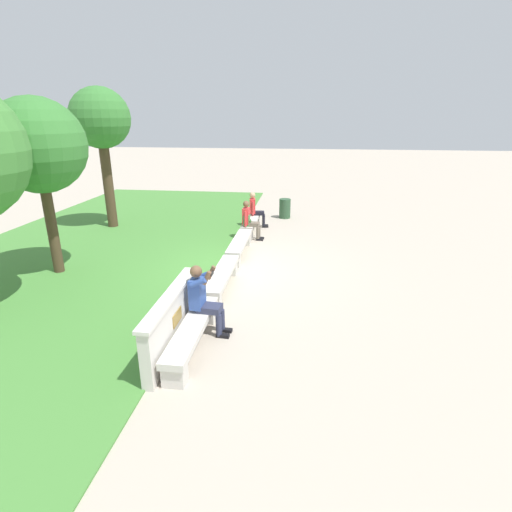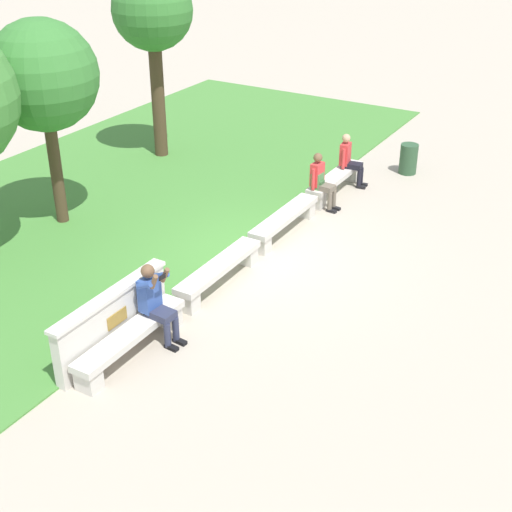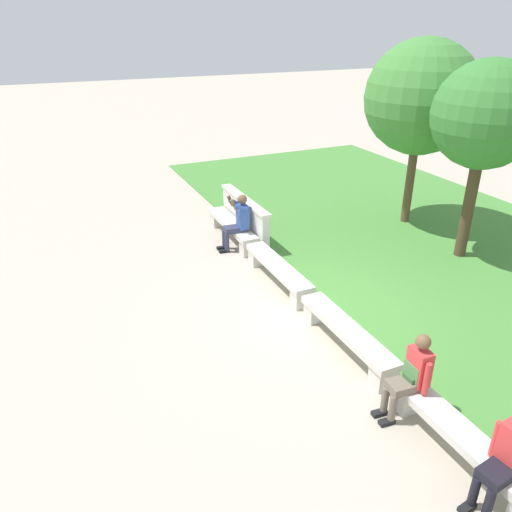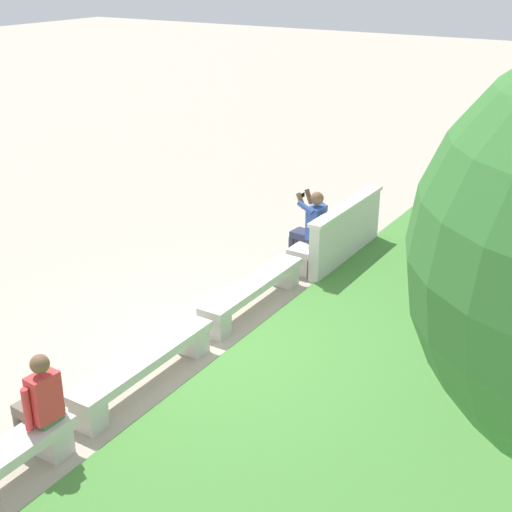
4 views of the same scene
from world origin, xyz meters
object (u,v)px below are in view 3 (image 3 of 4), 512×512
at_px(bench_mid, 347,334).
at_px(tree_right_background, 421,98).
at_px(person_photographer, 238,219).
at_px(bench_near, 278,270).
at_px(person_companion, 506,457).
at_px(backpack, 415,375).
at_px(bench_far, 462,441).
at_px(person_distant, 411,374).
at_px(bench_main, 232,228).
at_px(tree_left_background, 486,116).

distance_m(bench_mid, tree_right_background, 6.84).
bearing_deg(person_photographer, bench_near, 2.30).
relative_size(person_photographer, person_companion, 1.05).
relative_size(backpack, tree_right_background, 0.09).
distance_m(bench_near, person_photographer, 1.97).
height_order(bench_far, person_companion, person_companion).
distance_m(bench_far, person_distant, 0.99).
bearing_deg(backpack, bench_main, -179.88).
bearing_deg(bench_near, bench_mid, 0.00).
xyz_separation_m(bench_near, bench_mid, (2.48, 0.00, 0.00)).
distance_m(bench_far, tree_left_background, 6.84).
bearing_deg(bench_far, bench_main, 180.00).
relative_size(bench_main, bench_near, 1.00).
height_order(person_photographer, backpack, person_photographer).
xyz_separation_m(person_photographer, backpack, (5.97, 0.09, -0.11)).
bearing_deg(bench_far, person_photographer, -179.36).
xyz_separation_m(bench_near, tree_left_background, (0.55, 4.38, 2.82)).
bearing_deg(person_companion, tree_right_background, 147.06).
bearing_deg(tree_right_background, tree_left_background, -6.21).
bearing_deg(person_companion, bench_far, 173.89).
relative_size(person_photographer, person_distant, 1.05).
xyz_separation_m(bench_far, person_companion, (0.61, -0.07, 0.36)).
distance_m(bench_main, backpack, 6.53).
bearing_deg(person_photographer, bench_far, 0.64).
bearing_deg(person_distant, bench_near, 179.06).
bearing_deg(person_photographer, bench_main, 172.10).
bearing_deg(person_companion, person_distant, -179.98).
bearing_deg(tree_right_background, person_companion, -32.94).
relative_size(bench_near, backpack, 5.39).
relative_size(person_companion, backpack, 2.94).
bearing_deg(bench_main, backpack, 0.12).
distance_m(person_distant, backpack, 0.09).
relative_size(bench_main, tree_right_background, 0.51).
distance_m(bench_mid, tree_left_background, 5.56).
distance_m(bench_near, bench_far, 4.97).
relative_size(person_photographer, tree_right_background, 0.29).
bearing_deg(bench_main, person_photographer, -7.90).
xyz_separation_m(bench_far, tree_right_background, (-6.62, 4.62, 2.89)).
bearing_deg(tree_left_background, person_distant, -51.76).
height_order(bench_far, person_photographer, person_photographer).
height_order(bench_far, backpack, backpack).
height_order(tree_left_background, tree_right_background, tree_right_background).
xyz_separation_m(bench_far, person_distant, (-0.91, -0.07, 0.36)).
bearing_deg(bench_near, tree_right_background, 109.71).
xyz_separation_m(backpack, tree_right_background, (-5.70, 4.61, 2.57)).
relative_size(bench_mid, tree_right_background, 0.51).
relative_size(bench_mid, backpack, 5.39).
bearing_deg(person_photographer, person_distant, 0.11).
bearing_deg(tree_right_background, bench_near, -70.29).
relative_size(bench_main, bench_far, 1.00).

